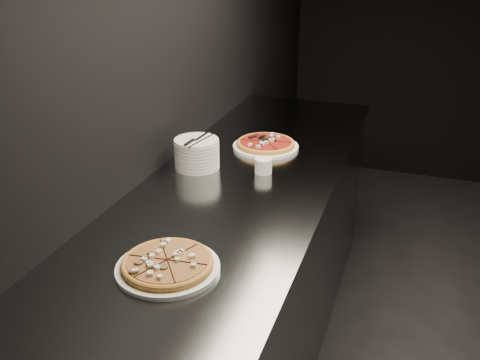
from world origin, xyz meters
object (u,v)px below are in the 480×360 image
(pizza_mushroom, at_px, (168,265))
(plate_stack, at_px, (197,153))
(ramekin, at_px, (263,165))
(pizza_tomato, at_px, (266,144))
(counter, at_px, (244,270))
(cutlery, at_px, (197,140))

(pizza_mushroom, xyz_separation_m, plate_stack, (-0.23, 0.75, 0.04))
(ramekin, bearing_deg, pizza_tomato, 104.68)
(counter, height_order, pizza_tomato, pizza_tomato)
(pizza_tomato, relative_size, plate_stack, 1.68)
(plate_stack, height_order, ramekin, plate_stack)
(counter, distance_m, ramekin, 0.50)
(ramekin, bearing_deg, pizza_mushroom, -93.97)
(pizza_tomato, xyz_separation_m, cutlery, (-0.20, -0.33, 0.11))
(pizza_mushroom, distance_m, cutlery, 0.78)
(plate_stack, relative_size, ramekin, 2.61)
(pizza_mushroom, relative_size, pizza_tomato, 0.98)
(pizza_mushroom, xyz_separation_m, cutlery, (-0.22, 0.74, 0.11))
(counter, xyz_separation_m, ramekin, (0.06, 0.06, 0.49))
(pizza_tomato, bearing_deg, cutlery, -121.66)
(pizza_mushroom, bearing_deg, plate_stack, 107.07)
(counter, relative_size, cutlery, 12.42)
(pizza_mushroom, distance_m, plate_stack, 0.79)
(pizza_mushroom, relative_size, ramekin, 4.28)
(pizza_mushroom, bearing_deg, pizza_tomato, 91.03)
(counter, relative_size, pizza_tomato, 7.75)
(plate_stack, height_order, cutlery, cutlery)
(ramekin, bearing_deg, cutlery, -169.97)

